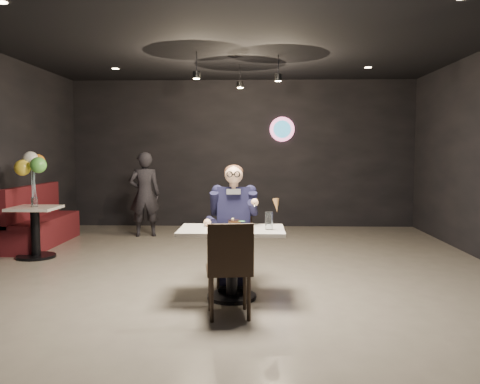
{
  "coord_description": "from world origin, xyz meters",
  "views": [
    {
      "loc": [
        0.27,
        -5.96,
        1.56
      ],
      "look_at": [
        0.08,
        -0.09,
        1.09
      ],
      "focal_mm": 38.0,
      "sensor_mm": 36.0,
      "label": 1
    }
  ],
  "objects_px": {
    "side_table": "(35,231)",
    "passerby": "(145,194)",
    "main_table": "(232,264)",
    "chair_near": "(229,268)",
    "sundae_glass": "(269,221)",
    "seated_man": "(234,224)",
    "chair_far": "(234,246)",
    "balloon_vase": "(34,202)",
    "booth_bench": "(44,215)"
  },
  "relations": [
    {
      "from": "side_table",
      "to": "balloon_vase",
      "type": "xyz_separation_m",
      "value": [
        0.0,
        0.0,
        0.42
      ]
    },
    {
      "from": "chair_near",
      "to": "main_table",
      "type": "bearing_deg",
      "value": 82.29
    },
    {
      "from": "seated_man",
      "to": "balloon_vase",
      "type": "height_order",
      "value": "seated_man"
    },
    {
      "from": "seated_man",
      "to": "balloon_vase",
      "type": "relative_size",
      "value": 10.1
    },
    {
      "from": "side_table",
      "to": "passerby",
      "type": "relative_size",
      "value": 0.52
    },
    {
      "from": "chair_near",
      "to": "seated_man",
      "type": "xyz_separation_m",
      "value": [
        -0.0,
        1.11,
        0.26
      ]
    },
    {
      "from": "chair_near",
      "to": "sundae_glass",
      "type": "height_order",
      "value": "sundae_glass"
    },
    {
      "from": "main_table",
      "to": "seated_man",
      "type": "height_order",
      "value": "seated_man"
    },
    {
      "from": "seated_man",
      "to": "booth_bench",
      "type": "height_order",
      "value": "seated_man"
    },
    {
      "from": "main_table",
      "to": "booth_bench",
      "type": "height_order",
      "value": "booth_bench"
    },
    {
      "from": "booth_bench",
      "to": "balloon_vase",
      "type": "xyz_separation_m",
      "value": [
        0.3,
        -1.0,
        0.32
      ]
    },
    {
      "from": "chair_near",
      "to": "seated_man",
      "type": "height_order",
      "value": "seated_man"
    },
    {
      "from": "chair_far",
      "to": "seated_man",
      "type": "height_order",
      "value": "seated_man"
    },
    {
      "from": "chair_far",
      "to": "sundae_glass",
      "type": "height_order",
      "value": "sundae_glass"
    },
    {
      "from": "chair_far",
      "to": "balloon_vase",
      "type": "distance_m",
      "value": 3.3
    },
    {
      "from": "main_table",
      "to": "sundae_glass",
      "type": "height_order",
      "value": "sundae_glass"
    },
    {
      "from": "main_table",
      "to": "passerby",
      "type": "height_order",
      "value": "passerby"
    },
    {
      "from": "chair_far",
      "to": "side_table",
      "type": "xyz_separation_m",
      "value": [
        -2.97,
        1.41,
        -0.06
      ]
    },
    {
      "from": "chair_far",
      "to": "side_table",
      "type": "bearing_deg",
      "value": 154.51
    },
    {
      "from": "side_table",
      "to": "balloon_vase",
      "type": "height_order",
      "value": "balloon_vase"
    },
    {
      "from": "sundae_glass",
      "to": "balloon_vase",
      "type": "xyz_separation_m",
      "value": [
        -3.36,
        2.02,
        -0.02
      ]
    },
    {
      "from": "seated_man",
      "to": "sundae_glass",
      "type": "distance_m",
      "value": 0.73
    },
    {
      "from": "chair_far",
      "to": "booth_bench",
      "type": "distance_m",
      "value": 4.06
    },
    {
      "from": "main_table",
      "to": "balloon_vase",
      "type": "xyz_separation_m",
      "value": [
        -2.97,
        1.96,
        0.45
      ]
    },
    {
      "from": "chair_far",
      "to": "seated_man",
      "type": "xyz_separation_m",
      "value": [
        -0.0,
        0.0,
        0.26
      ]
    },
    {
      "from": "sundae_glass",
      "to": "passerby",
      "type": "height_order",
      "value": "passerby"
    },
    {
      "from": "chair_near",
      "to": "passerby",
      "type": "xyz_separation_m",
      "value": [
        -1.78,
        4.45,
        0.31
      ]
    },
    {
      "from": "chair_near",
      "to": "side_table",
      "type": "height_order",
      "value": "chair_near"
    },
    {
      "from": "seated_man",
      "to": "chair_near",
      "type": "bearing_deg",
      "value": -90.0
    },
    {
      "from": "booth_bench",
      "to": "chair_far",
      "type": "bearing_deg",
      "value": -36.47
    },
    {
      "from": "seated_man",
      "to": "side_table",
      "type": "bearing_deg",
      "value": 154.51
    },
    {
      "from": "sundae_glass",
      "to": "side_table",
      "type": "height_order",
      "value": "sundae_glass"
    },
    {
      "from": "seated_man",
      "to": "passerby",
      "type": "height_order",
      "value": "passerby"
    },
    {
      "from": "main_table",
      "to": "side_table",
      "type": "relative_size",
      "value": 1.37
    },
    {
      "from": "chair_near",
      "to": "sundae_glass",
      "type": "bearing_deg",
      "value": 44.85
    },
    {
      "from": "side_table",
      "to": "passerby",
      "type": "xyz_separation_m",
      "value": [
        1.19,
        1.92,
        0.37
      ]
    },
    {
      "from": "chair_far",
      "to": "sundae_glass",
      "type": "xyz_separation_m",
      "value": [
        0.39,
        -0.6,
        0.38
      ]
    },
    {
      "from": "chair_near",
      "to": "side_table",
      "type": "distance_m",
      "value": 3.9
    },
    {
      "from": "chair_near",
      "to": "balloon_vase",
      "type": "height_order",
      "value": "chair_near"
    },
    {
      "from": "chair_far",
      "to": "seated_man",
      "type": "bearing_deg",
      "value": 135.0
    },
    {
      "from": "chair_near",
      "to": "seated_man",
      "type": "bearing_deg",
      "value": 82.29
    },
    {
      "from": "main_table",
      "to": "sundae_glass",
      "type": "bearing_deg",
      "value": -7.98
    },
    {
      "from": "chair_near",
      "to": "passerby",
      "type": "relative_size",
      "value": 0.6
    },
    {
      "from": "passerby",
      "to": "chair_far",
      "type": "bearing_deg",
      "value": 106.08
    },
    {
      "from": "main_table",
      "to": "seated_man",
      "type": "bearing_deg",
      "value": 90.0
    },
    {
      "from": "main_table",
      "to": "chair_far",
      "type": "xyz_separation_m",
      "value": [
        0.0,
        0.55,
        0.09
      ]
    },
    {
      "from": "chair_far",
      "to": "seated_man",
      "type": "relative_size",
      "value": 0.64
    },
    {
      "from": "chair_far",
      "to": "passerby",
      "type": "height_order",
      "value": "passerby"
    },
    {
      "from": "sundae_glass",
      "to": "passerby",
      "type": "relative_size",
      "value": 0.12
    },
    {
      "from": "chair_near",
      "to": "balloon_vase",
      "type": "bearing_deg",
      "value": 131.84
    }
  ]
}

